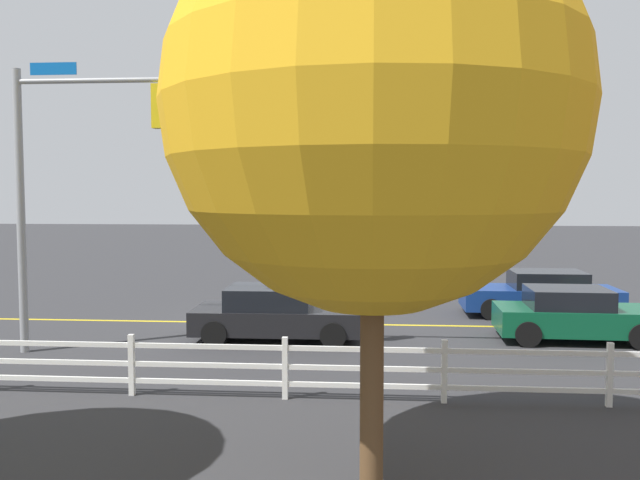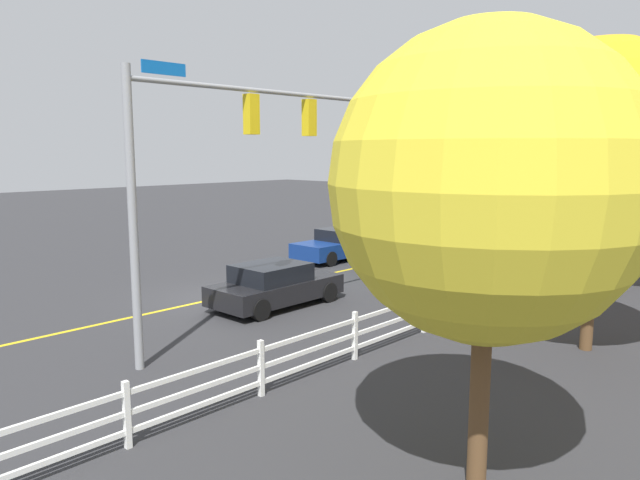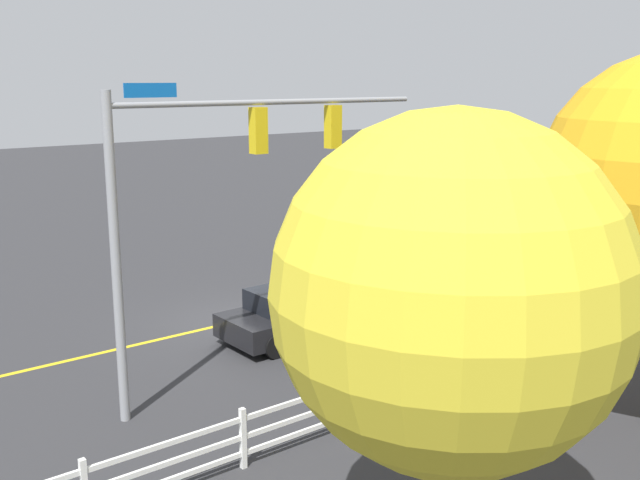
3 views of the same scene
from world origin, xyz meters
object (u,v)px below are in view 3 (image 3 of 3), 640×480
at_px(car_1, 400,247).
at_px(tree_0, 451,292).
at_px(car_0, 298,313).
at_px(car_2, 473,266).

bearing_deg(car_1, tree_0, 47.95).
relative_size(car_0, car_1, 0.92).
distance_m(car_0, car_2, 7.63).
relative_size(car_0, tree_0, 0.66).
height_order(car_0, tree_0, tree_0).
xyz_separation_m(car_0, car_1, (-7.68, -3.98, 0.00)).
bearing_deg(tree_0, car_2, -140.93).
relative_size(car_1, tree_0, 0.72).
height_order(car_2, tree_0, tree_0).
xyz_separation_m(car_1, car_2, (0.06, 3.55, -0.00)).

